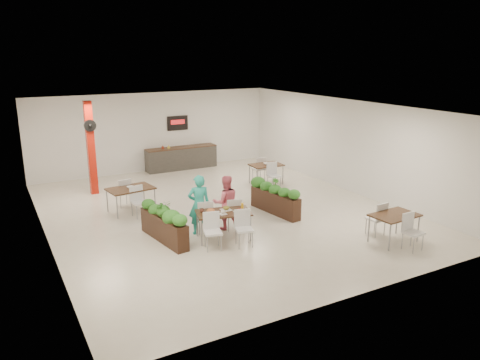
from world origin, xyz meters
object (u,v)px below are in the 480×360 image
Objects in this scene: main_table at (223,216)px; diner_woman at (226,202)px; side_table_b at (266,168)px; side_table_c at (394,219)px; service_counter at (181,157)px; diner_man at (199,205)px; red_column at (91,147)px; planter_right at (275,197)px; side_table_a at (131,191)px; planter_left at (164,221)px.

diner_woman is at bearing 57.81° from main_table.
side_table_c is at bearing -87.24° from side_table_b.
diner_man is at bearing -108.09° from service_counter.
side_table_c is (3.77, -2.29, -0.01)m from main_table.
side_table_c is (5.86, -8.12, -1.02)m from red_column.
planter_right is at bearing 109.89° from side_table_c.
side_table_c is at bearing -31.24° from main_table.
diner_man reaches higher than main_table.
red_column is 2.75m from side_table_a.
diner_man is at bearing -170.88° from planter_right.
main_table is 0.90× the size of planter_left.
side_table_a is at bearing 129.61° from side_table_c.
planter_left is at bearing -96.05° from side_table_a.
planter_left is at bearing -144.14° from side_table_b.
side_table_a is at bearing -53.20° from diner_man.
planter_left reaches higher than planter_right.
service_counter is 7.42m from diner_man.
side_table_b is 6.29m from side_table_c.
planter_right is at bearing 6.82° from planter_left.
side_table_a is (0.59, -2.49, -1.00)m from red_column.
diner_woman is at bearing -132.35° from side_table_b.
diner_woman is at bearing -167.15° from planter_right.
planter_left is at bearing 147.01° from side_table_c.
side_table_b is (3.80, 4.00, -0.01)m from main_table.
side_table_b is (5.89, -1.84, -1.02)m from red_column.
red_column is at bearing -49.77° from diner_woman.
planter_left is (-1.40, 0.64, -0.11)m from main_table.
diner_woman reaches higher than side_table_a.
side_table_b is at bearing -0.88° from side_table_a.
diner_woman is at bearing -64.28° from red_column.
diner_woman reaches higher than planter_right.
service_counter is 4.16m from side_table_b.
side_table_c is (-0.03, -6.29, -0.00)m from side_table_b.
planter_left is at bearing 14.83° from diner_woman.
service_counter is at bearing 120.10° from side_table_b.
side_table_b is at bearing 46.43° from main_table.
red_column reaches higher than side_table_c.
diner_woman is 1.97m from planter_right.
service_counter is 7.21m from diner_woman.
side_table_a is at bearing -127.99° from service_counter.
side_table_b is (4.19, 3.35, -0.19)m from diner_man.
side_table_a is 1.01× the size of side_table_c.
planter_right is at bearing -38.59° from side_table_a.
diner_man is at bearing -75.67° from side_table_a.
red_column is at bearing 95.44° from side_table_a.
diner_man is at bearing 141.29° from side_table_c.
diner_man is 1.05m from planter_left.
main_table is 0.91× the size of planter_right.
planter_right is 1.26× the size of side_table_c.
side_table_b is at bearing 32.82° from planter_left.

